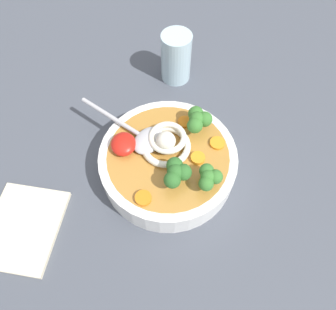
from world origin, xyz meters
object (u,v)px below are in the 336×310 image
object	(u,v)px
soup_bowl	(168,162)
drinking_glass	(176,57)
folded_napkin	(23,228)
noodle_pile	(166,141)
soup_spoon	(142,136)

from	to	relation	value
soup_bowl	drinking_glass	size ratio (longest dim) A/B	2.21
folded_napkin	drinking_glass	bearing A→B (deg)	-41.54
soup_bowl	folded_napkin	bearing A→B (deg)	109.69
noodle_pile	soup_bowl	bearing A→B (deg)	-176.91
drinking_glass	soup_bowl	bearing A→B (deg)	170.92
soup_bowl	noodle_pile	size ratio (longest dim) A/B	2.53
soup_spoon	folded_napkin	distance (cm)	24.18
soup_bowl	folded_napkin	distance (cm)	25.78
soup_bowl	folded_napkin	size ratio (longest dim) A/B	1.66
drinking_glass	folded_napkin	world-z (taller)	drinking_glass
soup_spoon	soup_bowl	bearing A→B (deg)	180.00
noodle_pile	soup_spoon	distance (cm)	4.27
soup_bowl	noodle_pile	world-z (taller)	noodle_pile
drinking_glass	folded_napkin	xyz separation A→B (cm)	(-31.38, 27.81, -4.85)
noodle_pile	drinking_glass	size ratio (longest dim) A/B	0.87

